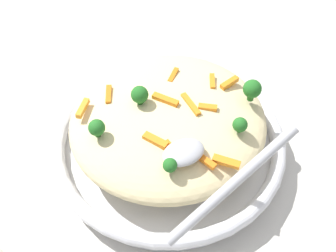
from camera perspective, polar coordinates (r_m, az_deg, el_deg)
name	(u,v)px	position (r m, az deg, el deg)	size (l,w,h in m)	color
ground_plane	(168,154)	(0.69, 0.00, -3.73)	(2.40, 2.40, 0.00)	beige
serving_bowl	(168,144)	(0.67, 0.00, -2.38)	(0.36, 0.36, 0.05)	silver
pasta_mound	(168,121)	(0.63, 0.00, 0.68)	(0.29, 0.28, 0.07)	beige
carrot_piece_0	(173,75)	(0.65, 0.70, 6.70)	(0.03, 0.01, 0.01)	orange
carrot_piece_1	(191,104)	(0.60, 3.01, 2.86)	(0.04, 0.01, 0.01)	orange
carrot_piece_2	(208,108)	(0.60, 5.26, 2.44)	(0.03, 0.01, 0.01)	orange
carrot_piece_3	(212,82)	(0.64, 5.86, 5.85)	(0.03, 0.01, 0.01)	orange
carrot_piece_4	(163,101)	(0.60, -0.62, 3.36)	(0.04, 0.01, 0.01)	orange
carrot_piece_5	(206,162)	(0.55, 5.09, -4.78)	(0.02, 0.01, 0.01)	orange
carrot_piece_6	(83,108)	(0.61, -11.19, 2.33)	(0.03, 0.01, 0.01)	orange
carrot_piece_7	(231,85)	(0.64, 8.30, 5.42)	(0.03, 0.01, 0.01)	orange
carrot_piece_8	(175,153)	(0.55, 0.92, -3.52)	(0.04, 0.01, 0.01)	orange
carrot_piece_9	(155,141)	(0.56, -1.67, -1.93)	(0.04, 0.01, 0.01)	orange
carrot_piece_10	(109,94)	(0.63, -7.85, 4.17)	(0.03, 0.01, 0.01)	orange
carrot_piece_11	(226,162)	(0.55, 7.70, -4.69)	(0.04, 0.01, 0.01)	orange
broccoli_floret_0	(140,95)	(0.59, -3.76, 4.12)	(0.02, 0.02, 0.03)	#205B1C
broccoli_floret_1	(95,126)	(0.57, -9.55, 0.06)	(0.02, 0.02, 0.03)	#205B1C
broccoli_floret_2	(252,89)	(0.61, 11.05, 4.79)	(0.03, 0.03, 0.03)	#205B1C
broccoli_floret_3	(240,125)	(0.58, 9.48, 0.14)	(0.02, 0.02, 0.02)	#205B1C
broccoli_floret_4	(170,165)	(0.53, 0.27, -5.21)	(0.02, 0.02, 0.02)	#205B1C
serving_spoon	(201,164)	(0.52, 4.43, -5.04)	(0.18, 0.12, 0.08)	#B7B7BC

